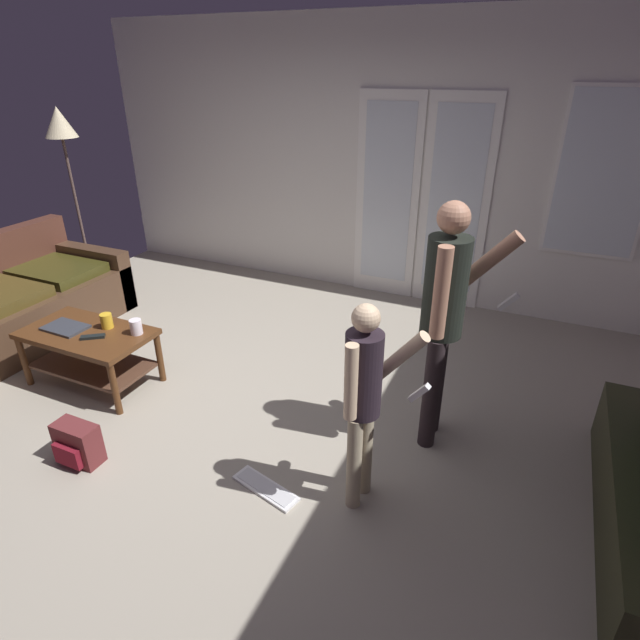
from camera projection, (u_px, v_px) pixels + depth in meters
The scene contains 12 objects.
ground_plane at pixel (222, 416), 3.70m from camera, with size 5.95×5.37×0.02m, color #9C9484.
wall_back_with_doors at pixel (368, 166), 5.20m from camera, with size 5.95×0.09×2.75m.
coffee_table at pixel (89, 346), 3.93m from camera, with size 0.99×0.55×0.46m.
person_adult at pixel (445, 308), 3.06m from camera, with size 0.54×0.45×1.60m.
person_child at pixel (364, 391), 2.66m from camera, with size 0.43×0.34×1.24m.
floor_lamp at pixel (62, 134), 5.15m from camera, with size 0.31×0.31×1.89m.
backpack at pixel (77, 444), 3.21m from camera, with size 0.29×0.18×0.27m.
loose_keyboard at pixel (266, 488), 3.04m from camera, with size 0.46×0.23×0.02m.
laptop_closed at pixel (65, 328), 3.91m from camera, with size 0.32×0.21×0.02m, color #34383F.
cup_near_edge at pixel (107, 321), 3.90m from camera, with size 0.09×0.09×0.11m, color gold.
cup_by_laptop at pixel (136, 327), 3.81m from camera, with size 0.09×0.09×0.11m, color white.
tv_remote_black at pixel (93, 337), 3.77m from camera, with size 0.17×0.05×0.02m, color black.
Camera 1 is at (1.88, -2.43, 2.27)m, focal length 28.74 mm.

